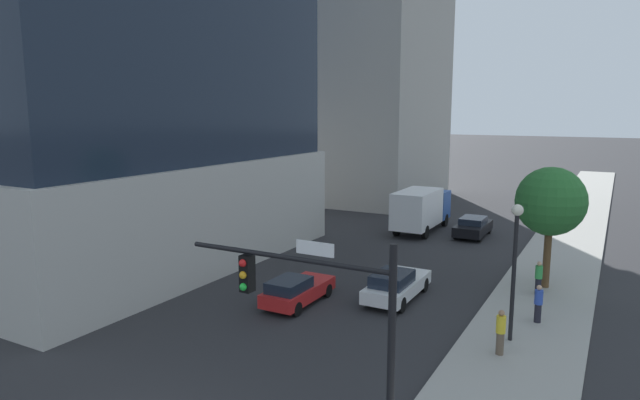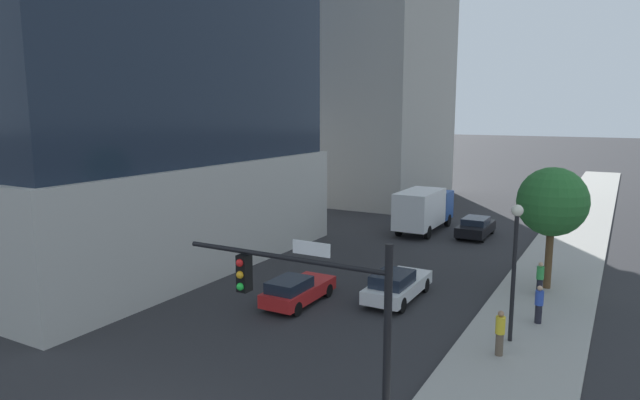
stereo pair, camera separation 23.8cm
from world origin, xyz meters
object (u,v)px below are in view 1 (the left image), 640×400
Objects in this scene: car_red at (296,290)px; box_truck at (421,208)px; pedestrian_green_shirt at (539,278)px; car_white at (396,285)px; traffic_light_pole at (317,302)px; construction_building at (370,60)px; car_black at (473,227)px; street_lamp at (515,251)px; pedestrian_blue_shirt at (538,303)px; pedestrian_yellow_shirt at (501,332)px; street_tree at (551,202)px.

box_truck reaches higher than car_red.
pedestrian_green_shirt reaches higher than car_red.
traffic_light_pole is at bearing -79.29° from car_white.
car_black is at bearing -42.90° from construction_building.
street_lamp is (3.44, 9.13, -0.28)m from traffic_light_pole.
car_black is at bearing 116.70° from pedestrian_green_shirt.
pedestrian_blue_shirt is (10.14, -15.17, -0.82)m from box_truck.
pedestrian_yellow_shirt is (3.34, 7.62, -2.94)m from traffic_light_pole.
car_red is 18.47m from car_black.
pedestrian_green_shirt reaches higher than car_black.
street_lamp is 1.20× the size of car_black.
pedestrian_green_shirt is (0.21, 6.16, -2.69)m from street_lamp.
street_lamp is at bearing -91.92° from pedestrian_green_shirt.
pedestrian_green_shirt is at bearing 97.14° from pedestrian_blue_shirt.
street_lamp reaches higher than pedestrian_blue_shirt.
car_white is (-5.65, 2.56, -2.93)m from street_lamp.
construction_building reaches higher than box_truck.
pedestrian_blue_shirt is at bearing -82.86° from pedestrian_green_shirt.
pedestrian_blue_shirt is at bearing 74.46° from street_lamp.
pedestrian_green_shirt is at bearing 76.57° from traffic_light_pole.
street_lamp is 3.24× the size of pedestrian_green_shirt.
construction_building is at bearing 121.03° from pedestrian_yellow_shirt.
construction_building is at bearing 130.66° from street_tree.
pedestrian_blue_shirt is (0.30, -5.13, -3.52)m from street_tree.
box_truck is at bearing -52.59° from construction_building.
street_tree is 12.48m from car_black.
traffic_light_pole reaches higher than pedestrian_green_shirt.
street_tree is 1.27× the size of car_white.
traffic_light_pole is 1.41× the size of car_black.
box_truck is 4.42× the size of pedestrian_blue_shirt.
car_red is at bearing -101.92° from car_black.
street_tree is 3.76× the size of pedestrian_blue_shirt.
pedestrian_yellow_shirt is (9.36, -1.25, 0.31)m from car_red.
box_truck is at bearing 134.45° from street_tree.
car_black is (0.00, 15.25, -0.03)m from car_white.
car_white is 2.91× the size of pedestrian_green_shirt.
street_tree is (0.38, 7.56, 0.81)m from street_lamp.
car_white is at bearing -148.43° from pedestrian_green_shirt.
pedestrian_blue_shirt is 3.77m from pedestrian_green_shirt.
car_white is (-6.03, -5.00, -3.74)m from street_tree.
street_lamp is 3.06m from pedestrian_yellow_shirt.
traffic_light_pole is 1.03× the size of street_tree.
street_lamp is 9.93m from car_red.
street_tree reaches higher than pedestrian_yellow_shirt.
pedestrian_blue_shirt is (20.10, -28.19, -12.91)m from construction_building.
construction_building is 6.12× the size of street_lamp.
car_white is (3.81, 2.82, 0.05)m from car_red.
box_truck reaches higher than pedestrian_green_shirt.
street_lamp is 3.30× the size of pedestrian_blue_shirt.
street_lamp is 20.07m from box_truck.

